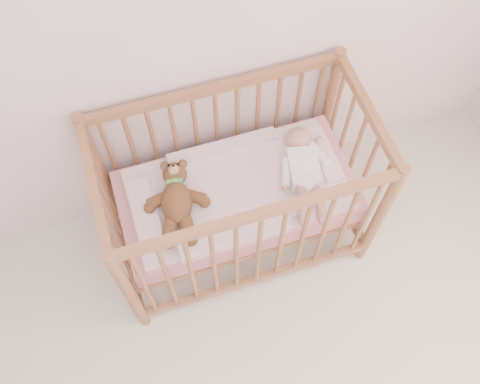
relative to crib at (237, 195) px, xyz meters
name	(u,v)px	position (x,y,z in m)	size (l,w,h in m)	color
wall_back	(154,31)	(-0.23, 0.40, 0.85)	(4.00, 0.02, 2.70)	silver
crib	(237,195)	(0.00, 0.00, 0.00)	(1.36, 0.76, 1.00)	#9B6441
mattress	(237,196)	(0.00, 0.00, -0.01)	(1.22, 0.62, 0.13)	pink
blanket	(237,189)	(0.00, 0.00, 0.06)	(1.10, 0.58, 0.06)	pink
baby	(304,167)	(0.35, -0.02, 0.14)	(0.28, 0.58, 0.14)	white
teddy_bear	(176,202)	(-0.32, -0.02, 0.15)	(0.34, 0.49, 0.14)	brown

